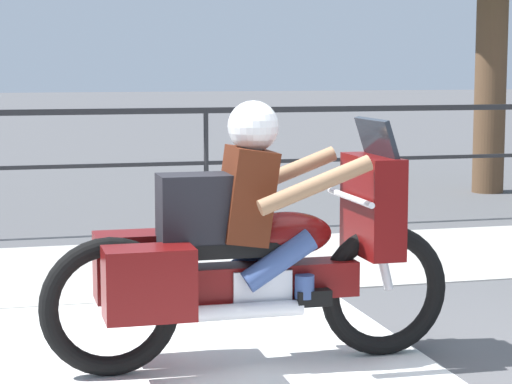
# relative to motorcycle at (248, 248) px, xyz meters

# --- Properties ---
(ground_plane) EXTENTS (120.00, 120.00, 0.00)m
(ground_plane) POSITION_rel_motorcycle_xyz_m (0.74, -0.49, -0.69)
(ground_plane) COLOR #4C4C4F
(sidewalk_band) EXTENTS (44.00, 2.40, 0.01)m
(sidewalk_band) POSITION_rel_motorcycle_xyz_m (0.74, 2.91, -0.68)
(sidewalk_band) COLOR #A8A59E
(sidewalk_band) RESTS_ON ground
(fence_railing) EXTENTS (36.00, 0.05, 1.28)m
(fence_railing) POSITION_rel_motorcycle_xyz_m (0.74, 4.73, 0.32)
(fence_railing) COLOR #232326
(fence_railing) RESTS_ON ground
(motorcycle) EXTENTS (2.40, 0.76, 1.52)m
(motorcycle) POSITION_rel_motorcycle_xyz_m (0.00, 0.00, 0.00)
(motorcycle) COLOR black
(motorcycle) RESTS_ON ground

